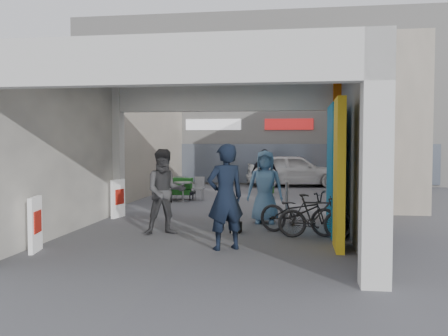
% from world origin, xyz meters
% --- Properties ---
extents(ground, '(90.00, 90.00, 0.00)m').
position_xyz_m(ground, '(0.00, 0.00, 0.00)').
color(ground, '#535458').
rests_on(ground, ground).
extents(arcade_canopy, '(6.40, 6.45, 6.40)m').
position_xyz_m(arcade_canopy, '(0.54, -0.82, 2.30)').
color(arcade_canopy, silver).
rests_on(arcade_canopy, ground).
extents(far_building, '(18.00, 4.08, 8.00)m').
position_xyz_m(far_building, '(-0.00, 13.99, 3.99)').
color(far_building, silver).
rests_on(far_building, ground).
extents(plaza_bldg_left, '(2.00, 9.00, 5.00)m').
position_xyz_m(plaza_bldg_left, '(-4.50, 7.50, 2.50)').
color(plaza_bldg_left, '#B9AB99').
rests_on(plaza_bldg_left, ground).
extents(plaza_bldg_right, '(2.00, 9.00, 5.00)m').
position_xyz_m(plaza_bldg_right, '(4.50, 7.50, 2.50)').
color(plaza_bldg_right, '#B9AB99').
rests_on(plaza_bldg_right, ground).
extents(bollard_left, '(0.09, 0.09, 0.89)m').
position_xyz_m(bollard_left, '(-1.67, 2.44, 0.45)').
color(bollard_left, '#96989E').
rests_on(bollard_left, ground).
extents(bollard_center, '(0.09, 0.09, 0.93)m').
position_xyz_m(bollard_center, '(0.04, 2.60, 0.46)').
color(bollard_center, '#96989E').
rests_on(bollard_center, ground).
extents(bollard_right, '(0.09, 0.09, 0.94)m').
position_xyz_m(bollard_right, '(1.65, 2.33, 0.47)').
color(bollard_right, '#96989E').
rests_on(bollard_right, ground).
extents(advert_board_near, '(0.19, 0.56, 1.00)m').
position_xyz_m(advert_board_near, '(-2.75, -2.66, 0.51)').
color(advert_board_near, white).
rests_on(advert_board_near, ground).
extents(advert_board_far, '(0.20, 0.55, 1.00)m').
position_xyz_m(advert_board_far, '(-2.75, 1.52, 0.51)').
color(advert_board_far, white).
rests_on(advert_board_far, ground).
extents(cafe_set, '(1.31, 1.06, 0.79)m').
position_xyz_m(cafe_set, '(-1.96, 5.45, 0.28)').
color(cafe_set, '#98989C').
rests_on(cafe_set, ground).
extents(produce_stand, '(1.13, 0.61, 0.75)m').
position_xyz_m(produce_stand, '(-2.15, 5.68, 0.30)').
color(produce_stand, black).
rests_on(produce_stand, ground).
extents(crate_stack, '(0.55, 0.50, 0.56)m').
position_xyz_m(crate_stack, '(0.73, 8.45, 0.28)').
color(crate_stack, '#1B601C').
rests_on(crate_stack, ground).
extents(border_collie, '(0.22, 0.44, 0.60)m').
position_xyz_m(border_collie, '(0.60, -0.25, 0.24)').
color(border_collie, black).
rests_on(border_collie, ground).
extents(man_with_dog, '(0.85, 0.77, 1.96)m').
position_xyz_m(man_with_dog, '(0.62, -1.94, 0.98)').
color(man_with_dog, black).
rests_on(man_with_dog, ground).
extents(man_back_turned, '(1.09, 0.99, 1.84)m').
position_xyz_m(man_back_turned, '(-0.88, -0.63, 0.92)').
color(man_back_turned, '#3C3C3F').
rests_on(man_back_turned, ground).
extents(man_elderly, '(0.88, 0.58, 1.79)m').
position_xyz_m(man_elderly, '(1.15, 1.19, 0.89)').
color(man_elderly, '#5A84AF').
rests_on(man_elderly, ground).
extents(man_crates, '(1.10, 0.72, 1.74)m').
position_xyz_m(man_crates, '(0.75, 6.92, 0.87)').
color(man_crates, black).
rests_on(man_crates, ground).
extents(bicycle_front, '(1.90, 1.27, 0.94)m').
position_xyz_m(bicycle_front, '(1.96, -0.19, 0.47)').
color(bicycle_front, black).
rests_on(bicycle_front, ground).
extents(bicycle_rear, '(1.54, 0.49, 0.92)m').
position_xyz_m(bicycle_rear, '(2.30, -0.62, 0.46)').
color(bicycle_rear, black).
rests_on(bicycle_rear, ground).
extents(white_van, '(4.48, 2.32, 1.46)m').
position_xyz_m(white_van, '(1.76, 11.50, 0.73)').
color(white_van, white).
rests_on(white_van, ground).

